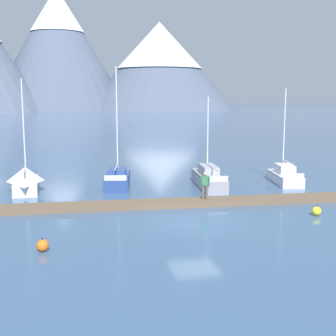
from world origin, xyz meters
TOP-DOWN VIEW (x-y plane):
  - ground_plane at (0.00, 0.00)m, footprint 700.00×700.00m
  - mountain_central_massif at (-5.36, 207.64)m, footprint 66.90×66.90m
  - mountain_shoulder_ridge at (41.95, 198.63)m, footprint 73.84×73.84m
  - dock at (0.00, 4.00)m, footprint 24.96×3.54m
  - sailboat_nearest_berth at (-9.09, 10.77)m, footprint 1.93×5.74m
  - sailboat_second_berth at (-2.62, 10.95)m, footprint 2.53×5.54m
  - sailboat_mid_dock_port at (3.82, 9.47)m, footprint 2.23×7.13m
  - sailboat_mid_dock_starboard at (9.94, 9.46)m, footprint 2.48×5.65m
  - person_on_dock at (1.86, 4.02)m, footprint 0.51×0.39m
  - mooring_buoy_channel_marker at (7.02, -0.09)m, footprint 0.51×0.51m
  - mooring_buoy_inner_mooring at (-7.60, -2.70)m, footprint 0.52×0.52m

SIDE VIEW (x-z plane):
  - ground_plane at x=0.00m, z-range 0.00..0.00m
  - dock at x=0.00m, z-range -0.01..0.29m
  - mooring_buoy_channel_marker at x=7.02m, z-range -0.04..0.55m
  - mooring_buoy_inner_mooring at x=-7.60m, z-range -0.04..0.56m
  - sailboat_mid_dock_starboard at x=9.94m, z-range -3.02..4.10m
  - sailboat_second_berth at x=-2.62m, z-range -3.75..4.90m
  - sailboat_mid_dock_port at x=3.82m, z-range -2.63..3.86m
  - sailboat_nearest_berth at x=-9.09m, z-range -3.05..4.70m
  - person_on_dock at x=1.86m, z-range 0.42..2.11m
  - mountain_shoulder_ridge at x=41.95m, z-range 1.35..42.69m
  - mountain_central_massif at x=-5.36m, z-range 0.87..57.41m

